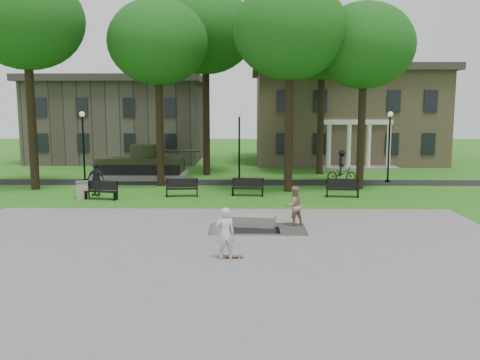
% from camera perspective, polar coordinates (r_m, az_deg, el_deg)
% --- Properties ---
extents(ground, '(120.00, 120.00, 0.00)m').
position_cam_1_polar(ground, '(22.25, -1.93, -4.82)').
color(ground, '#2C5B15').
rests_on(ground, ground).
extents(plaza, '(22.00, 16.00, 0.02)m').
position_cam_1_polar(plaza, '(17.42, -2.74, -8.47)').
color(plaza, gray).
rests_on(plaza, ground).
extents(footpath, '(44.00, 2.60, 0.01)m').
position_cam_1_polar(footpath, '(34.04, -0.93, -0.27)').
color(footpath, black).
rests_on(footpath, ground).
extents(building_right, '(17.00, 12.00, 8.60)m').
position_cam_1_polar(building_right, '(48.48, 11.59, 7.22)').
color(building_right, '#9E8460').
rests_on(building_right, ground).
extents(building_left, '(15.00, 10.00, 7.20)m').
position_cam_1_polar(building_left, '(49.67, -13.26, 6.33)').
color(building_left, '#4C443D').
rests_on(building_left, ground).
extents(tree_0, '(6.80, 6.80, 12.97)m').
position_cam_1_polar(tree_0, '(33.71, -22.90, 16.12)').
color(tree_0, black).
rests_on(tree_0, ground).
extents(tree_1, '(6.20, 6.20, 11.63)m').
position_cam_1_polar(tree_1, '(32.88, -9.20, 14.97)').
color(tree_1, black).
rests_on(tree_1, ground).
extents(tree_2, '(6.60, 6.60, 12.16)m').
position_cam_1_polar(tree_2, '(30.56, 5.65, 16.25)').
color(tree_2, black).
rests_on(tree_2, ground).
extents(tree_3, '(6.00, 6.00, 11.19)m').
position_cam_1_polar(tree_3, '(32.12, 13.77, 14.37)').
color(tree_3, black).
rests_on(tree_3, ground).
extents(tree_4, '(7.20, 7.20, 13.50)m').
position_cam_1_polar(tree_4, '(38.17, -3.90, 16.26)').
color(tree_4, black).
rests_on(tree_4, ground).
extents(tree_5, '(6.40, 6.40, 12.44)m').
position_cam_1_polar(tree_5, '(38.82, 9.23, 14.97)').
color(tree_5, black).
rests_on(tree_5, ground).
extents(lamp_left, '(0.36, 0.36, 4.73)m').
position_cam_1_polar(lamp_left, '(35.79, -17.19, 4.26)').
color(lamp_left, black).
rests_on(lamp_left, ground).
extents(lamp_mid, '(0.36, 0.36, 4.73)m').
position_cam_1_polar(lamp_mid, '(34.03, -0.09, 4.44)').
color(lamp_mid, black).
rests_on(lamp_mid, ground).
extents(lamp_right, '(0.36, 0.36, 4.73)m').
position_cam_1_polar(lamp_right, '(35.30, 16.41, 4.25)').
color(lamp_right, black).
rests_on(lamp_right, ground).
extents(tank_monument, '(7.45, 3.40, 2.40)m').
position_cam_1_polar(tank_monument, '(36.68, -10.97, 1.53)').
color(tank_monument, gray).
rests_on(tank_monument, ground).
extents(puddle, '(2.20, 1.20, 0.00)m').
position_cam_1_polar(puddle, '(20.84, 1.44, -5.65)').
color(puddle, black).
rests_on(puddle, plaza).
extents(concrete_block, '(2.31, 1.29, 0.45)m').
position_cam_1_polar(concrete_block, '(21.65, 1.04, -4.51)').
color(concrete_block, gray).
rests_on(concrete_block, plaza).
extents(skateboard, '(0.78, 0.21, 0.07)m').
position_cam_1_polar(skateboard, '(17.09, -0.97, -8.63)').
color(skateboard, brown).
rests_on(skateboard, plaza).
extents(skateboarder, '(0.71, 0.54, 1.73)m').
position_cam_1_polar(skateboarder, '(16.79, -1.68, -6.01)').
color(skateboarder, silver).
rests_on(skateboarder, plaza).
extents(friend_watching, '(1.00, 0.91, 1.67)m').
position_cam_1_polar(friend_watching, '(21.67, 6.08, -2.90)').
color(friend_watching, '#998162').
rests_on(friend_watching, plaza).
extents(pedestrian_walker, '(1.19, 0.78, 1.88)m').
position_cam_1_polar(pedestrian_walker, '(30.02, -15.88, 0.08)').
color(pedestrian_walker, '#1F242A').
rests_on(pedestrian_walker, ground).
extents(cyclist, '(1.94, 1.11, 2.13)m').
position_cam_1_polar(cyclist, '(35.32, 11.35, 1.29)').
color(cyclist, black).
rests_on(cyclist, ground).
extents(park_bench_0, '(1.85, 0.86, 1.00)m').
position_cam_1_polar(park_bench_0, '(28.77, -15.28, -1.08)').
color(park_bench_0, black).
rests_on(park_bench_0, ground).
extents(park_bench_1, '(1.84, 0.73, 1.00)m').
position_cam_1_polar(park_bench_1, '(28.88, -6.52, -0.80)').
color(park_bench_1, black).
rests_on(park_bench_1, ground).
extents(park_bench_2, '(1.84, 0.74, 1.00)m').
position_cam_1_polar(park_bench_2, '(28.89, 0.87, -0.75)').
color(park_bench_2, black).
rests_on(park_bench_2, ground).
extents(park_bench_3, '(1.83, 0.69, 1.00)m').
position_cam_1_polar(park_bench_3, '(29.08, 11.40, -0.85)').
color(park_bench_3, black).
rests_on(park_bench_3, ground).
extents(trash_bin, '(0.85, 0.85, 0.96)m').
position_cam_1_polar(trash_bin, '(29.33, -17.29, -1.06)').
color(trash_bin, '#A5A088').
rests_on(trash_bin, ground).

